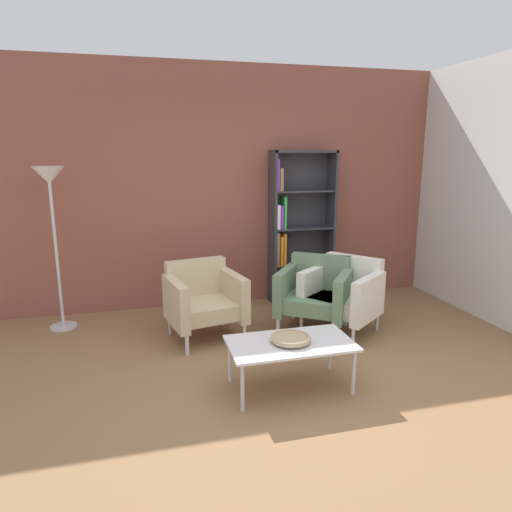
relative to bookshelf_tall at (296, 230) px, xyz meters
name	(u,v)px	position (x,y,z in m)	size (l,w,h in m)	color
ground_plane	(275,397)	(-0.95, -2.25, -0.92)	(8.32, 8.32, 0.00)	olive
brick_back_panel	(217,188)	(-0.95, 0.21, 0.53)	(6.40, 0.12, 2.90)	brown
bookshelf_tall	(296,230)	(0.00, 0.00, 0.00)	(0.80, 0.30, 1.90)	#333338
coffee_table_low	(290,346)	(-0.80, -2.15, -0.56)	(1.00, 0.56, 0.40)	silver
decorative_bowl	(291,338)	(-0.80, -2.15, -0.49)	(0.32, 0.32, 0.05)	tan
armchair_spare_guest	(315,292)	(-0.13, -1.00, -0.51)	(0.95, 0.93, 0.78)	slate
armchair_near_window	(203,299)	(-1.32, -0.91, -0.51)	(0.83, 0.78, 0.78)	#C6B289
armchair_by_bookshelf	(343,293)	(0.15, -1.11, -0.51)	(0.94, 0.95, 0.78)	white
floor_lamp_torchiere	(51,195)	(-2.78, -0.27, 0.52)	(0.32, 0.32, 1.74)	silver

